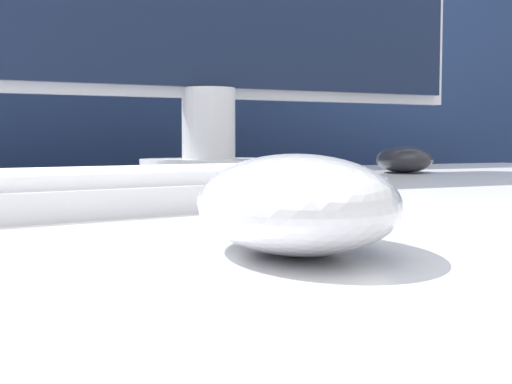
% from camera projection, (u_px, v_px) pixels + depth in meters
% --- Properties ---
extents(computer_mouse_near, '(0.11, 0.13, 0.04)m').
position_uv_depth(computer_mouse_near, '(296.00, 203.00, 0.27)').
color(computer_mouse_near, silver).
rests_on(computer_mouse_near, desk).
extents(keyboard, '(0.47, 0.20, 0.02)m').
position_uv_depth(keyboard, '(28.00, 193.00, 0.41)').
color(keyboard, silver).
rests_on(keyboard, desk).
extents(computer_mouse_far, '(0.12, 0.13, 0.03)m').
position_uv_depth(computer_mouse_far, '(404.00, 159.00, 0.92)').
color(computer_mouse_far, '#232328').
rests_on(computer_mouse_far, desk).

